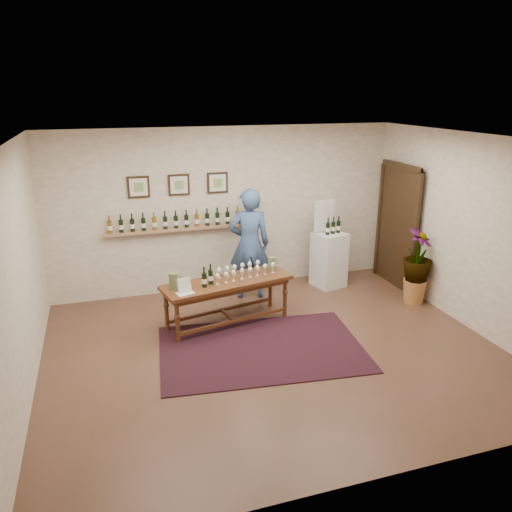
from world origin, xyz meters
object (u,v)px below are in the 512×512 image
object	(u,v)px
display_pedestal	(329,260)
potted_plant	(417,266)
person	(249,244)
tasting_table	(227,287)

from	to	relation	value
display_pedestal	potted_plant	bearing A→B (deg)	-47.84
display_pedestal	person	world-z (taller)	person
display_pedestal	person	size ratio (longest dim) A/B	0.52
person	display_pedestal	bearing A→B (deg)	-166.43
display_pedestal	potted_plant	xyz separation A→B (m)	(1.02, -1.13, 0.15)
display_pedestal	potted_plant	world-z (taller)	potted_plant
potted_plant	person	bearing A→B (deg)	157.02
display_pedestal	potted_plant	distance (m)	1.53
tasting_table	potted_plant	world-z (taller)	potted_plant
display_pedestal	person	distance (m)	1.56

